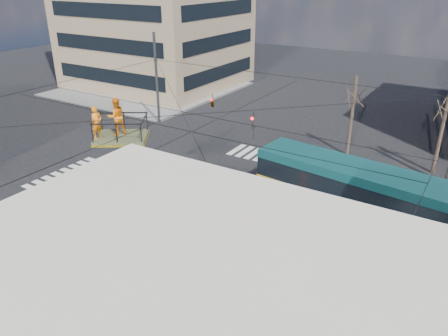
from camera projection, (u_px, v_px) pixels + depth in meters
ground at (187, 214)px, 24.90m from camera, size 120.00×120.00×0.00m
sidewalk_nw at (149, 89)px, 51.24m from camera, size 18.00×18.00×0.12m
crosswalks at (187, 214)px, 24.89m from camera, size 22.40×22.40×0.02m
overhead_network at (188, 142)px, 23.48m from camera, size 24.24×24.24×8.00m
tree_a at (354, 95)px, 31.02m from camera, size 2.00×2.00×6.00m
tree_b at (447, 108)px, 28.13m from camera, size 2.00×2.00×6.00m
utility_truck at (141, 184)px, 23.62m from camera, size 7.13×5.72×6.85m
city_bus at (354, 191)px, 23.75m from camera, size 11.43×3.96×3.20m
traffic_cone at (64, 197)px, 26.03m from camera, size 0.36×0.36×0.75m
worker_ground at (101, 193)px, 25.46m from camera, size 0.55×1.01×1.63m
flagger at (279, 202)px, 24.18m from camera, size 1.06×1.40×1.93m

